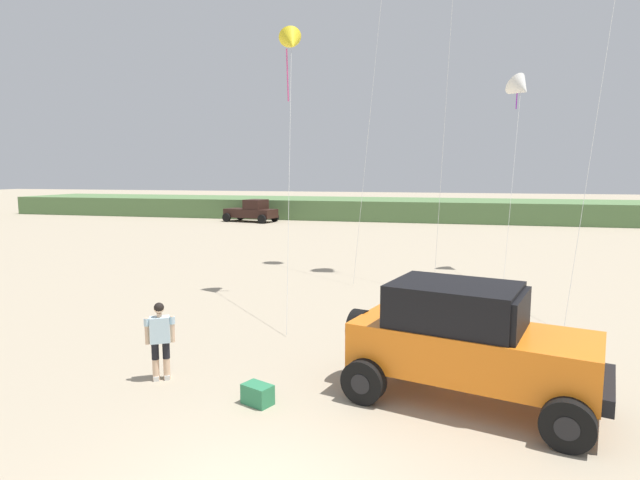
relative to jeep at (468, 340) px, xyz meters
name	(u,v)px	position (x,y,z in m)	size (l,w,h in m)	color
dune_ridge	(461,210)	(0.45, 39.97, -0.30)	(90.00, 8.78, 1.81)	#567A47
jeep	(468,340)	(0.00, 0.00, 0.00)	(5.02, 3.41, 2.26)	orange
person_watching	(160,337)	(-6.20, -0.49, -0.26)	(0.55, 0.44, 1.67)	#DBB28E
cooler_box	(258,394)	(-3.82, -1.09, -1.01)	(0.56, 0.36, 0.38)	#2D7F51
distant_pickup	(252,211)	(-17.50, 33.41, -0.26)	(4.90, 3.26, 1.98)	black
kite_black_sled	(291,42)	(-5.81, 7.69, 7.51)	(1.84, 5.39, 9.33)	yellow
kite_green_box	(521,88)	(2.33, 14.37, 6.71)	(1.63, 5.59, 8.60)	white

